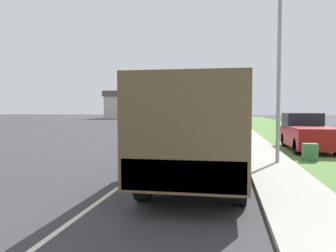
% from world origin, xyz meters
% --- Properties ---
extents(ground_plane, '(180.00, 180.00, 0.00)m').
position_xyz_m(ground_plane, '(0.00, 40.00, 0.00)').
color(ground_plane, '#38383A').
extents(lane_centre_stripe, '(0.12, 120.00, 0.00)m').
position_xyz_m(lane_centre_stripe, '(0.00, 40.00, 0.00)').
color(lane_centre_stripe, silver).
rests_on(lane_centre_stripe, ground).
extents(sidewalk_right, '(1.80, 120.00, 0.12)m').
position_xyz_m(sidewalk_right, '(4.50, 40.00, 0.06)').
color(sidewalk_right, '#ADAAA3').
rests_on(sidewalk_right, ground).
extents(grass_strip_right, '(7.00, 120.00, 0.02)m').
position_xyz_m(grass_strip_right, '(8.90, 40.00, 0.01)').
color(grass_strip_right, '#56843D').
rests_on(grass_strip_right, ground).
extents(military_truck, '(2.45, 7.82, 2.82)m').
position_xyz_m(military_truck, '(2.06, 12.35, 1.59)').
color(military_truck, '#606647').
rests_on(military_truck, ground).
extents(car_nearest_ahead, '(1.73, 3.95, 1.55)m').
position_xyz_m(car_nearest_ahead, '(1.66, 25.32, 0.70)').
color(car_nearest_ahead, '#B7BABF').
rests_on(car_nearest_ahead, ground).
extents(car_second_ahead, '(1.90, 4.14, 1.64)m').
position_xyz_m(car_second_ahead, '(-1.82, 39.22, 0.73)').
color(car_second_ahead, silver).
rests_on(car_second_ahead, ground).
extents(car_third_ahead, '(1.77, 4.84, 1.44)m').
position_xyz_m(car_third_ahead, '(-1.81, 51.73, 0.66)').
color(car_third_ahead, '#336B3D').
rests_on(car_third_ahead, ground).
extents(car_fourth_ahead, '(1.70, 4.31, 1.38)m').
position_xyz_m(car_fourth_ahead, '(1.95, 65.92, 0.63)').
color(car_fourth_ahead, '#B7BABF').
rests_on(car_fourth_ahead, ground).
extents(car_farthest_ahead, '(1.76, 3.94, 1.40)m').
position_xyz_m(car_farthest_ahead, '(-1.90, 76.35, 0.63)').
color(car_farthest_ahead, silver).
rests_on(car_farthest_ahead, ground).
extents(pickup_truck, '(1.97, 5.05, 1.88)m').
position_xyz_m(pickup_truck, '(6.94, 20.51, 0.89)').
color(pickup_truck, maroon).
rests_on(pickup_truck, grass_strip_right).
extents(lamp_post, '(1.69, 0.24, 8.15)m').
position_xyz_m(lamp_post, '(4.56, 15.43, 4.89)').
color(lamp_post, gray).
rests_on(lamp_post, sidewalk_right).
extents(utility_box, '(0.55, 0.45, 0.70)m').
position_xyz_m(utility_box, '(6.20, 16.68, 0.37)').
color(utility_box, '#3D7042').
rests_on(utility_box, grass_strip_right).
extents(building_distant, '(16.32, 10.07, 6.22)m').
position_xyz_m(building_distant, '(-15.98, 76.26, 3.15)').
color(building_distant, beige).
rests_on(building_distant, ground).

